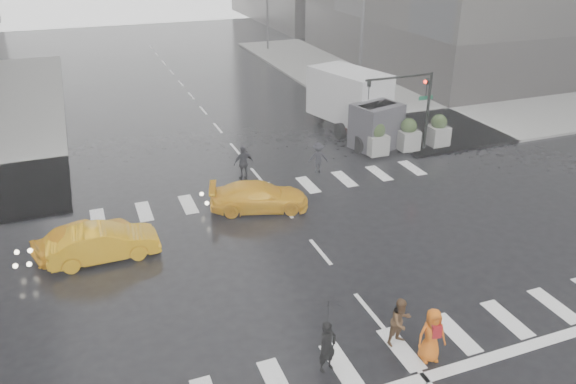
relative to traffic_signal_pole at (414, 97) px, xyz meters
name	(u,v)px	position (x,y,z in m)	size (l,w,h in m)	color
ground	(320,252)	(-9.01, -8.01, -3.22)	(120.00, 120.00, 0.00)	black
sidewalk_ne	(460,91)	(10.49, 9.49, -3.14)	(35.00, 35.00, 0.15)	slate
road_markings	(320,252)	(-9.01, -8.01, -3.21)	(18.00, 48.00, 0.01)	silver
traffic_signal_pole	(414,97)	(0.00, 0.00, 0.00)	(4.45, 0.42, 4.50)	black
street_lamp_near	(360,32)	(1.86, 9.99, 1.73)	(2.15, 0.22, 9.00)	#59595B
street_lamp_far	(266,0)	(1.86, 29.99, 1.73)	(2.15, 0.22, 9.00)	#59595B
planter_west	(376,139)	(-2.01, 0.19, -2.23)	(1.10, 1.10, 1.80)	slate
planter_mid	(408,135)	(-0.01, 0.19, -2.23)	(1.10, 1.10, 1.80)	slate
planter_east	(438,131)	(1.99, 0.19, -2.23)	(1.10, 1.10, 1.80)	slate
pedestrian_black	(328,324)	(-11.47, -13.98, -1.60)	(1.20, 1.21, 2.43)	black
pedestrian_brown	(401,322)	(-8.92, -13.72, -2.42)	(0.77, 0.60, 1.60)	#4C321B
pedestrian_orange	(432,335)	(-8.46, -14.67, -2.34)	(0.94, 0.71, 1.75)	#CA580E
pedestrian_far_a	(244,163)	(-9.76, -0.21, -2.33)	(1.04, 0.63, 1.78)	black
pedestrian_far_b	(318,158)	(-5.91, -0.70, -2.41)	(1.04, 0.58, 1.62)	black
taxi_front	(85,237)	(-17.60, -4.66, -2.55)	(1.57, 3.89, 1.33)	#EEA30C
taxi_mid	(103,243)	(-16.95, -5.44, -2.54)	(1.44, 4.13, 1.36)	#EEA30C
taxi_rear	(259,197)	(-10.09, -3.65, -2.58)	(1.79, 3.88, 1.28)	#EEA30C
box_truck	(356,103)	(-1.51, 3.74, -1.22)	(2.65, 7.06, 3.75)	silver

